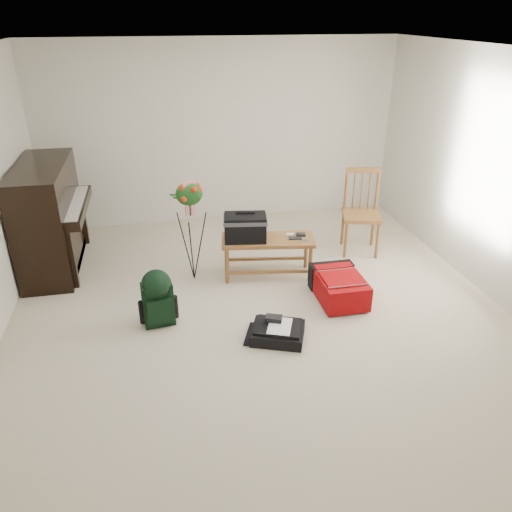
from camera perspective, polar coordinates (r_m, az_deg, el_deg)
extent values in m
cube|color=beige|center=(5.12, 0.59, -6.81)|extent=(5.00, 5.50, 0.01)
cube|color=white|center=(4.30, 0.76, 22.31)|extent=(5.00, 5.50, 0.01)
cube|color=silver|center=(7.17, -4.11, 13.79)|extent=(5.00, 0.04, 2.50)
cube|color=silver|center=(5.62, 26.66, 7.51)|extent=(0.04, 5.50, 2.50)
cube|color=black|center=(6.32, -22.61, 4.11)|extent=(0.55, 1.50, 1.25)
cube|color=black|center=(6.23, -20.08, 5.28)|extent=(0.28, 1.30, 0.10)
cube|color=white|center=(6.21, -20.15, 5.71)|extent=(0.22, 1.20, 0.02)
cube|color=black|center=(6.53, -21.32, -0.51)|extent=(0.45, 1.30, 0.10)
cube|color=#9B6232|center=(5.67, 1.36, 1.84)|extent=(1.10, 0.57, 0.04)
cylinder|color=#9B6232|center=(5.55, -3.03, -1.49)|extent=(0.05, 0.05, 0.43)
cylinder|color=#9B6232|center=(5.84, -3.53, 0.02)|extent=(0.05, 0.05, 0.43)
cylinder|color=#9B6232|center=(5.74, 6.29, -0.60)|extent=(0.05, 0.05, 0.43)
cylinder|color=#9B6232|center=(6.03, 5.35, 0.81)|extent=(0.05, 0.05, 0.43)
cube|color=#9B6232|center=(6.39, 11.96, 4.53)|extent=(0.56, 0.56, 0.04)
cylinder|color=#9B6232|center=(6.25, 10.77, 1.60)|extent=(0.04, 0.04, 0.47)
cylinder|color=#9B6232|center=(6.58, 9.55, 3.00)|extent=(0.04, 0.04, 0.47)
cylinder|color=#9B6232|center=(6.41, 14.02, 1.88)|extent=(0.04, 0.04, 0.47)
cylinder|color=#9B6232|center=(6.73, 12.66, 3.23)|extent=(0.04, 0.04, 0.47)
cube|color=#9B6232|center=(6.39, 11.73, 9.59)|extent=(0.41, 0.15, 0.06)
cylinder|color=#9B6232|center=(6.40, 9.90, 7.32)|extent=(0.04, 0.04, 0.56)
cylinder|color=#9B6232|center=(6.55, 13.11, 7.46)|extent=(0.04, 0.04, 0.56)
cube|color=#AD070E|center=(5.39, 9.47, -3.50)|extent=(0.46, 0.69, 0.26)
cube|color=black|center=(5.61, 8.55, -2.19)|extent=(0.48, 0.16, 0.28)
cube|color=#AD070E|center=(5.28, 9.77, -2.42)|extent=(0.41, 0.39, 0.02)
cube|color=silver|center=(5.12, 10.53, -3.41)|extent=(0.43, 0.01, 0.01)
cube|color=black|center=(4.77, 2.51, -8.80)|extent=(0.59, 0.53, 0.12)
cube|color=black|center=(4.73, 2.53, -8.08)|extent=(0.51, 0.46, 0.03)
cube|color=white|center=(4.71, 2.82, -7.94)|extent=(0.30, 0.35, 0.01)
cube|color=black|center=(4.74, 1.80, -7.28)|extent=(0.18, 0.15, 0.05)
cube|color=black|center=(4.98, -11.12, -5.39)|extent=(0.32, 0.21, 0.44)
cube|color=black|center=(4.91, -11.06, -6.29)|extent=(0.24, 0.08, 0.26)
sphere|color=black|center=(4.87, -11.34, -3.17)|extent=(0.29, 0.29, 0.29)
cube|color=black|center=(5.07, -11.92, -4.93)|extent=(0.04, 0.03, 0.39)
cube|color=black|center=(5.07, -10.37, -4.79)|extent=(0.04, 0.03, 0.39)
cylinder|color=black|center=(5.46, -7.59, 6.13)|extent=(0.01, 0.01, 0.31)
ellipsoid|color=#194B17|center=(5.42, -7.65, 7.06)|extent=(0.29, 0.21, 0.27)
cube|color=red|center=(5.37, -7.69, 7.93)|extent=(0.15, 0.09, 0.08)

